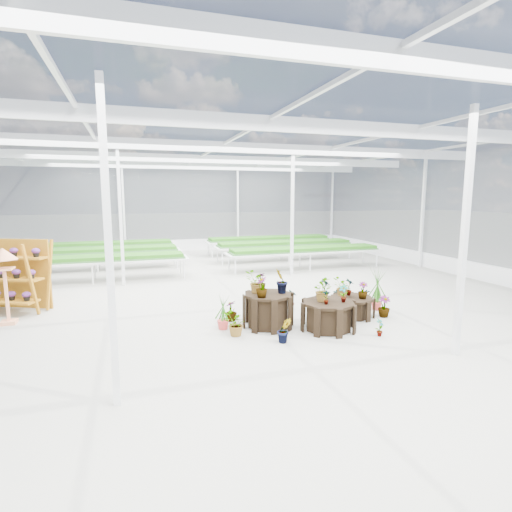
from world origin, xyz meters
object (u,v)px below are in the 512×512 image
object	(u,v)px
shelf_rack	(11,277)
plinth_low	(351,307)
plinth_mid	(328,316)
plinth_tall	(268,310)
bird_table	(6,286)

from	to	relation	value
shelf_rack	plinth_low	bearing A→B (deg)	4.66
plinth_low	shelf_rack	bearing A→B (deg)	159.80
plinth_mid	plinth_low	world-z (taller)	plinth_mid
plinth_tall	plinth_low	size ratio (longest dim) A/B	1.03
plinth_low	shelf_rack	world-z (taller)	shelf_rack
plinth_tall	bird_table	distance (m)	6.04
plinth_tall	plinth_low	world-z (taller)	plinth_tall
plinth_low	bird_table	size ratio (longest dim) A/B	0.61
plinth_tall	shelf_rack	world-z (taller)	shelf_rack
shelf_rack	bird_table	world-z (taller)	shelf_rack
bird_table	plinth_mid	bearing A→B (deg)	-12.41
plinth_tall	shelf_rack	bearing A→B (deg)	152.37
plinth_mid	plinth_tall	bearing A→B (deg)	153.43
plinth_tall	bird_table	size ratio (longest dim) A/B	0.63
plinth_mid	bird_table	bearing A→B (deg)	159.52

